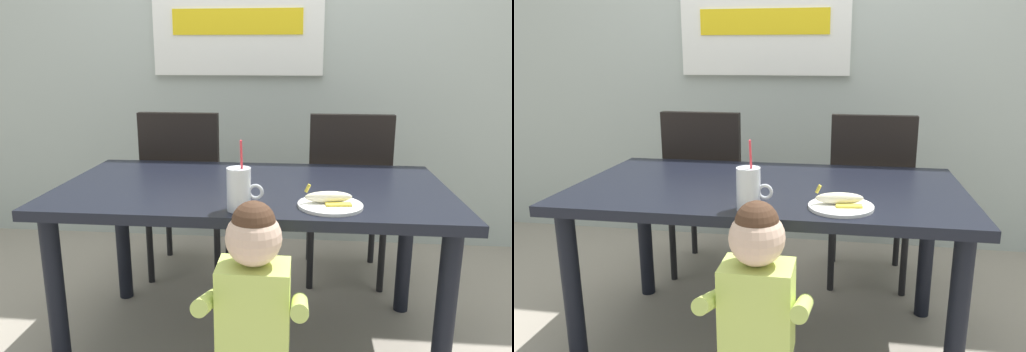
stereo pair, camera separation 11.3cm
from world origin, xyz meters
TOP-DOWN VIEW (x-y plane):
  - ground_plane at (0.00, 0.00)m, footprint 24.00×24.00m
  - back_wall at (-0.00, 1.31)m, footprint 6.40×0.17m
  - dining_table at (0.00, 0.00)m, footprint 1.59×0.84m
  - dining_chair_left at (-0.44, 0.62)m, footprint 0.44×0.44m
  - dining_chair_right at (0.45, 0.64)m, footprint 0.44×0.44m
  - toddler_standing at (0.07, -0.59)m, footprint 0.33×0.24m
  - milk_cup at (-0.01, -0.34)m, footprint 0.13×0.08m
  - snack_plate at (0.30, -0.27)m, footprint 0.23×0.23m
  - peeled_banana at (0.30, -0.26)m, footprint 0.17×0.11m

SIDE VIEW (x-z plane):
  - ground_plane at x=0.00m, z-range 0.00..0.00m
  - toddler_standing at x=0.07m, z-range 0.11..0.95m
  - dining_chair_left at x=-0.44m, z-range 0.06..1.02m
  - dining_chair_right at x=0.45m, z-range 0.06..1.02m
  - dining_table at x=0.00m, z-range 0.27..1.00m
  - snack_plate at x=0.30m, z-range 0.73..0.74m
  - peeled_banana at x=0.30m, z-range 0.72..0.79m
  - milk_cup at x=-0.01m, z-range 0.67..0.92m
  - back_wall at x=0.00m, z-range 0.00..2.90m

